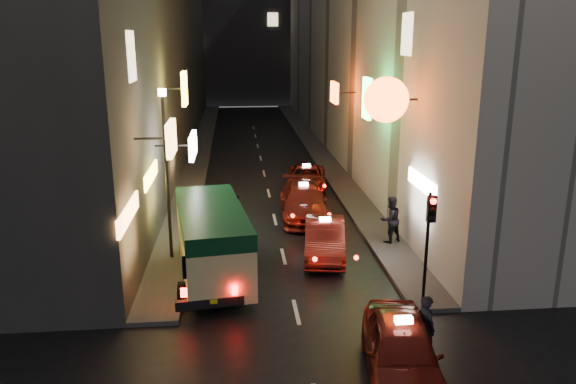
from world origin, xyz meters
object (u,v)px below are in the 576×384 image
object	(u,v)px
taxi_near	(402,347)
lamp_post	(166,164)
traffic_light	(430,225)
pedestrian_crossing	(426,323)
minibus	(212,234)

from	to	relation	value
taxi_near	lamp_post	distance (m)	10.74
taxi_near	traffic_light	distance (m)	4.46
traffic_light	lamp_post	xyz separation A→B (m)	(-8.20, 4.53, 1.04)
traffic_light	lamp_post	size ratio (longest dim) A/B	0.56
pedestrian_crossing	lamp_post	bearing A→B (deg)	29.95
minibus	traffic_light	bearing A→B (deg)	-22.83
taxi_near	lamp_post	world-z (taller)	lamp_post
pedestrian_crossing	traffic_light	world-z (taller)	traffic_light
lamp_post	taxi_near	bearing A→B (deg)	-52.06
minibus	traffic_light	distance (m)	7.23
traffic_light	lamp_post	world-z (taller)	lamp_post
taxi_near	pedestrian_crossing	world-z (taller)	pedestrian_crossing
lamp_post	minibus	bearing A→B (deg)	-47.50
minibus	taxi_near	bearing A→B (deg)	-53.42
traffic_light	lamp_post	distance (m)	9.42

